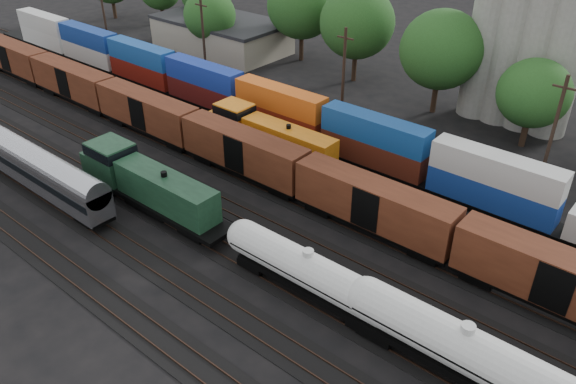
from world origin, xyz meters
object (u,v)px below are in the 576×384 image
Objects in this scene: green_locomotive at (143,182)px; orange_locomotive at (266,135)px; grain_silo at (526,32)px; passenger_coach at (36,167)px; tank_car_a at (308,271)px.

green_locomotive is 1.01× the size of orange_locomotive.
orange_locomotive is 32.16m from grain_silo.
green_locomotive is 11.23m from passenger_coach.
grain_silo is at bearing 57.02° from orange_locomotive.
green_locomotive is 0.65× the size of grain_silo.
orange_locomotive is at bearing 59.21° from passenger_coach.
green_locomotive is 0.88× the size of passenger_coach.
green_locomotive is 1.20× the size of tank_car_a.
tank_car_a is 41.94m from grain_silo.
orange_locomotive is at bearing 82.93° from green_locomotive.
tank_car_a is 0.73× the size of passenger_coach.
grain_silo is (16.87, 26.00, 8.60)m from orange_locomotive.
green_locomotive is 45.86m from grain_silo.
orange_locomotive is (11.92, 20.00, -0.34)m from passenger_coach.
passenger_coach is at bearing -120.79° from orange_locomotive.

